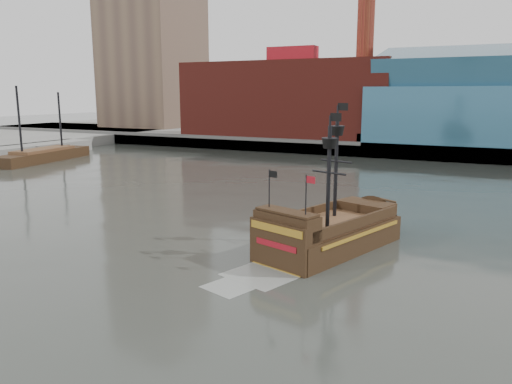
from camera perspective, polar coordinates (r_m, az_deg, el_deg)
The scene contains 6 objects.
ground at distance 30.53m, azimuth -9.10°, elevation -9.83°, with size 400.00×400.00×0.00m, color #262924.
promenade_far at distance 116.77m, azimuth 17.94°, elevation 5.81°, with size 220.00×60.00×2.00m, color slate.
seawall at distance 87.79m, azimuth 15.09°, elevation 4.55°, with size 220.00×1.00×2.60m, color #4C4C49.
skyline at distance 109.19m, azimuth 20.94°, elevation 17.69°, with size 149.00×45.00×62.00m.
pirate_ship at distance 35.65m, azimuth 8.34°, elevation -5.03°, with size 8.63×15.30×10.98m.
docked_vessel at distance 88.48m, azimuth -23.09°, elevation 3.76°, with size 6.93×18.92×12.58m.
Camera 1 is at (16.66, -23.16, 10.88)m, focal length 35.00 mm.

